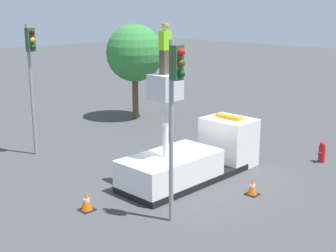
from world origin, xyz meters
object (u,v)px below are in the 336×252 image
(worker, at_px, (165,49))
(traffic_light_pole, at_px, (175,97))
(traffic_light_across, at_px, (31,65))
(fire_hydrant, at_px, (322,152))
(bucket_truck, at_px, (193,158))
(tree_left_bg, at_px, (135,53))
(traffic_cone_rear, at_px, (87,201))
(traffic_cone_curbside, at_px, (252,187))

(worker, bearing_deg, traffic_light_pole, -129.86)
(worker, distance_m, traffic_light_across, 7.17)
(traffic_light_across, bearing_deg, worker, -80.27)
(worker, height_order, fire_hydrant, worker)
(bucket_truck, relative_size, worker, 3.62)
(traffic_light_pole, bearing_deg, tree_left_bg, 52.97)
(bucket_truck, distance_m, traffic_cone_rear, 4.82)
(fire_hydrant, distance_m, traffic_cone_rear, 10.56)
(worker, height_order, tree_left_bg, worker)
(fire_hydrant, bearing_deg, worker, 158.04)
(bucket_truck, xyz_separation_m, traffic_cone_curbside, (0.16, -2.67, -0.52))
(traffic_light_pole, xyz_separation_m, tree_left_bg, (8.52, 11.29, -0.09))
(traffic_light_pole, distance_m, traffic_cone_curbside, 5.13)
(bucket_truck, height_order, traffic_cone_curbside, bucket_truck)
(fire_hydrant, height_order, tree_left_bg, tree_left_bg)
(traffic_cone_curbside, xyz_separation_m, tree_left_bg, (4.98, 11.79, 3.59))
(fire_hydrant, bearing_deg, traffic_cone_curbside, 179.08)
(traffic_cone_curbside, bearing_deg, bucket_truck, 93.41)
(traffic_light_pole, relative_size, fire_hydrant, 6.17)
(fire_hydrant, bearing_deg, traffic_cone_rear, 162.07)
(worker, xyz_separation_m, traffic_light_across, (-1.20, 6.99, -1.03))
(worker, height_order, traffic_light_pole, worker)
(worker, relative_size, traffic_cone_rear, 2.65)
(traffic_cone_rear, bearing_deg, traffic_cone_curbside, -32.75)
(bucket_truck, height_order, traffic_light_pole, traffic_light_pole)
(bucket_truck, distance_m, traffic_cone_curbside, 2.73)
(bucket_truck, distance_m, traffic_light_pole, 5.11)
(traffic_cone_rear, height_order, tree_left_bg, tree_left_bg)
(tree_left_bg, bearing_deg, traffic_light_pole, -127.03)
(traffic_light_across, bearing_deg, traffic_light_pole, -93.85)
(bucket_truck, distance_m, tree_left_bg, 10.91)
(worker, xyz_separation_m, tree_left_bg, (6.70, 9.11, -1.24))
(traffic_light_pole, xyz_separation_m, traffic_light_across, (0.62, 9.17, 0.12))
(traffic_light_pole, bearing_deg, traffic_light_across, 86.15)
(traffic_light_across, bearing_deg, traffic_cone_curbside, -73.21)
(traffic_cone_rear, bearing_deg, bucket_truck, -5.93)
(fire_hydrant, bearing_deg, traffic_light_pole, 176.15)
(worker, distance_m, traffic_light_pole, 3.06)
(bucket_truck, relative_size, fire_hydrant, 6.91)
(traffic_cone_curbside, bearing_deg, traffic_cone_rear, 147.25)
(traffic_light_across, distance_m, tree_left_bg, 8.18)
(traffic_light_pole, relative_size, traffic_cone_curbside, 9.01)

